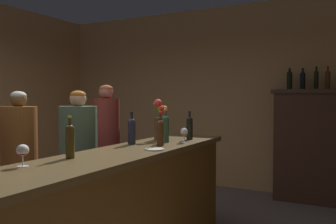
{
  "coord_description": "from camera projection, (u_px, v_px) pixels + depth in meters",
  "views": [
    {
      "loc": [
        2.37,
        -2.38,
        1.47
      ],
      "look_at": [
        0.84,
        0.49,
        1.34
      ],
      "focal_mm": 38.06,
      "sensor_mm": 36.0,
      "label": 1
    }
  ],
  "objects": [
    {
      "name": "cheese_plate",
      "position": [
        155.0,
        149.0,
        2.98
      ],
      "size": [
        0.16,
        0.16,
        0.01
      ],
      "primitive_type": "cylinder",
      "color": "white",
      "rests_on": "bar_counter"
    },
    {
      "name": "flower_arrangement",
      "position": [
        161.0,
        123.0,
        3.71
      ],
      "size": [
        0.16,
        0.16,
        0.43
      ],
      "color": "#4C341F",
      "rests_on": "bar_counter"
    },
    {
      "name": "wine_bottle_rose",
      "position": [
        70.0,
        139.0,
        2.56
      ],
      "size": [
        0.06,
        0.06,
        0.31
      ],
      "color": "#403312",
      "rests_on": "bar_counter"
    },
    {
      "name": "wine_bottle_chardonnay",
      "position": [
        132.0,
        130.0,
        3.34
      ],
      "size": [
        0.08,
        0.08,
        0.31
      ],
      "color": "#222235",
      "rests_on": "bar_counter"
    },
    {
      "name": "display_bottle_center",
      "position": [
        316.0,
        79.0,
        4.97
      ],
      "size": [
        0.06,
        0.06,
        0.32
      ],
      "color": "black",
      "rests_on": "display_cabinet"
    },
    {
      "name": "wine_bottle_merlot",
      "position": [
        160.0,
        131.0,
        3.23
      ],
      "size": [
        0.07,
        0.07,
        0.31
      ],
      "color": "#4E2B18",
      "rests_on": "bar_counter"
    },
    {
      "name": "wall_back",
      "position": [
        201.0,
        97.0,
        6.12
      ],
      "size": [
        5.42,
        0.12,
        2.98
      ],
      "primitive_type": "cube",
      "color": "tan",
      "rests_on": "ground"
    },
    {
      "name": "wine_bottle_riesling",
      "position": [
        166.0,
        127.0,
        3.5
      ],
      "size": [
        0.07,
        0.07,
        0.33
      ],
      "color": "#2C4E34",
      "rests_on": "bar_counter"
    },
    {
      "name": "display_bottle_midleft",
      "position": [
        303.0,
        79.0,
        5.05
      ],
      "size": [
        0.07,
        0.07,
        0.32
      ],
      "color": "black",
      "rests_on": "display_cabinet"
    },
    {
      "name": "display_bottle_left",
      "position": [
        290.0,
        79.0,
        5.14
      ],
      "size": [
        0.08,
        0.08,
        0.31
      ],
      "color": "black",
      "rests_on": "display_cabinet"
    },
    {
      "name": "wine_glass_front",
      "position": [
        184.0,
        133.0,
        3.48
      ],
      "size": [
        0.07,
        0.07,
        0.14
      ],
      "color": "white",
      "rests_on": "bar_counter"
    },
    {
      "name": "patron_in_grey",
      "position": [
        19.0,
        157.0,
        3.83
      ],
      "size": [
        0.38,
        0.38,
        1.55
      ],
      "rotation": [
        0.0,
        0.0,
        -0.11
      ],
      "color": "#42654D",
      "rests_on": "ground"
    },
    {
      "name": "patron_redhead",
      "position": [
        106.0,
        144.0,
        4.47
      ],
      "size": [
        0.33,
        0.33,
        1.64
      ],
      "rotation": [
        0.0,
        0.0,
        -1.03
      ],
      "color": "#9E9889",
      "rests_on": "ground"
    },
    {
      "name": "display_cabinet",
      "position": [
        307.0,
        143.0,
        5.05
      ],
      "size": [
        0.95,
        0.42,
        1.6
      ],
      "color": "#42281F",
      "rests_on": "ground"
    },
    {
      "name": "wine_glass_mid",
      "position": [
        23.0,
        151.0,
        2.25
      ],
      "size": [
        0.08,
        0.08,
        0.14
      ],
      "color": "white",
      "rests_on": "bar_counter"
    },
    {
      "name": "display_bottle_midright",
      "position": [
        328.0,
        79.0,
        4.9
      ],
      "size": [
        0.07,
        0.07,
        0.32
      ],
      "color": "#4D2712",
      "rests_on": "display_cabinet"
    },
    {
      "name": "bar_counter",
      "position": [
        118.0,
        216.0,
        2.86
      ],
      "size": [
        0.64,
        3.12,
        1.04
      ],
      "color": "#573B18",
      "rests_on": "ground"
    },
    {
      "name": "wine_bottle_malbec",
      "position": [
        190.0,
        127.0,
        3.74
      ],
      "size": [
        0.07,
        0.07,
        0.3
      ],
      "color": "black",
      "rests_on": "bar_counter"
    },
    {
      "name": "patron_tall",
      "position": [
        79.0,
        159.0,
        3.72
      ],
      "size": [
        0.39,
        0.39,
        1.55
      ],
      "rotation": [
        0.0,
        0.0,
        -0.57
      ],
      "color": "#342D2F",
      "rests_on": "ground"
    }
  ]
}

